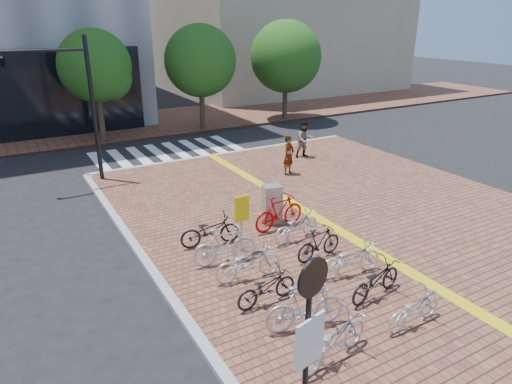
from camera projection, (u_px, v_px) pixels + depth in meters
ground at (330, 281)px, 12.17m from camera, size 120.00×120.00×0.00m
kerb_north at (229, 154)px, 23.25m from camera, size 14.00×0.25×0.15m
far_sidewalk at (124, 126)px, 29.14m from camera, size 70.00×8.00×0.15m
crosswalk at (169, 152)px, 23.73m from camera, size 7.50×4.00×0.01m
street_trees at (217, 62)px, 27.17m from camera, size 16.20×4.60×6.35m
bike_0 at (334, 339)px, 9.01m from camera, size 1.98×1.02×0.99m
bike_1 at (305, 307)px, 9.91m from camera, size 1.94×0.90×1.12m
bike_2 at (266, 287)px, 10.85m from camera, size 1.67×0.67×0.86m
bike_3 at (248, 263)px, 11.84m from camera, size 1.89×0.85×0.96m
bike_4 at (225, 245)px, 12.57m from camera, size 1.90×0.75×1.11m
bike_5 at (210, 230)px, 13.62m from camera, size 1.91×0.91×0.96m
bike_6 at (414, 309)px, 10.07m from camera, size 1.63×0.63×0.84m
bike_7 at (376, 280)px, 11.09m from camera, size 1.84×0.90×0.92m
bike_8 at (350, 259)px, 12.04m from camera, size 1.89×0.86×0.96m
bike_9 at (319, 243)px, 12.87m from camera, size 1.62×0.60×0.95m
bike_10 at (296, 226)px, 13.96m from camera, size 1.86×0.90×0.94m
bike_11 at (279, 212)px, 14.68m from camera, size 1.95×0.73×1.14m
pedestrian_a at (289, 155)px, 19.73m from camera, size 0.73×0.61×1.70m
pedestrian_b at (305, 139)px, 22.14m from camera, size 0.95×0.78×1.78m
utility_box at (272, 204)px, 15.08m from camera, size 0.68×0.55×1.31m
yellow_sign at (242, 214)px, 12.99m from camera, size 0.47×0.12×1.74m
notice_sign at (309, 331)px, 6.74m from camera, size 0.61×0.21×3.34m
traffic_light_pole at (54, 85)px, 17.37m from camera, size 3.13×1.20×5.82m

